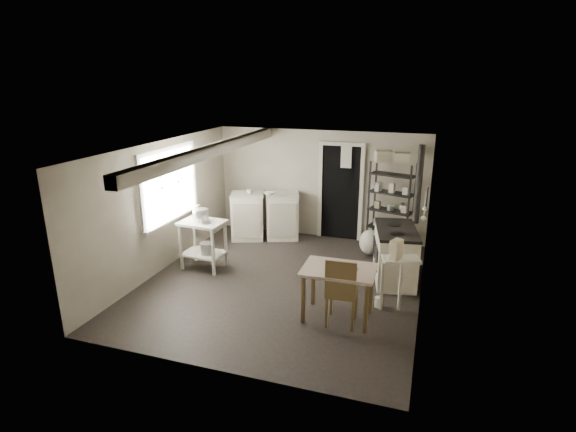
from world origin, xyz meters
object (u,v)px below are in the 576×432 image
(prep_table, at_px, (204,247))
(shelf_rack, at_px, (391,205))
(stockpot, at_px, (201,217))
(base_cabinets, at_px, (265,217))
(work_table, at_px, (338,294))
(chair, at_px, (342,292))
(flour_sack, at_px, (370,243))
(stove, at_px, (395,256))

(prep_table, distance_m, shelf_rack, 3.68)
(stockpot, bearing_deg, base_cabinets, 73.14)
(work_table, height_order, chair, chair)
(chair, xyz_separation_m, flour_sack, (0.01, 2.70, -0.24))
(flour_sack, bearing_deg, prep_table, -150.53)
(prep_table, height_order, work_table, prep_table)
(stockpot, height_order, stove, stockpot)
(stockpot, bearing_deg, prep_table, -48.35)
(chair, bearing_deg, stove, 68.97)
(prep_table, xyz_separation_m, chair, (2.78, -1.13, 0.08))
(shelf_rack, bearing_deg, work_table, -81.37)
(stockpot, height_order, base_cabinets, stockpot)
(stockpot, distance_m, flour_sack, 3.30)
(chair, height_order, flour_sack, chair)
(work_table, bearing_deg, flour_sack, 87.99)
(base_cabinets, xyz_separation_m, chair, (2.30, -2.98, 0.02))
(base_cabinets, bearing_deg, work_table, -72.42)
(chair, bearing_deg, flour_sack, 87.31)
(base_cabinets, relative_size, shelf_rack, 0.83)
(flour_sack, bearing_deg, stove, -61.23)
(prep_table, distance_m, base_cabinets, 1.92)
(stove, bearing_deg, base_cabinets, 144.32)
(shelf_rack, xyz_separation_m, work_table, (-0.41, -2.90, -0.57))
(base_cabinets, distance_m, work_table, 3.62)
(stove, xyz_separation_m, flour_sack, (-0.56, 1.01, -0.20))
(flour_sack, bearing_deg, shelf_rack, 45.73)
(prep_table, height_order, shelf_rack, shelf_rack)
(work_table, distance_m, flour_sack, 2.58)
(base_cabinets, distance_m, shelf_rack, 2.67)
(base_cabinets, xyz_separation_m, flour_sack, (2.31, -0.28, -0.22))
(shelf_rack, relative_size, work_table, 1.76)
(stockpot, bearing_deg, chair, -22.84)
(shelf_rack, bearing_deg, flour_sack, -117.63)
(flour_sack, bearing_deg, work_table, -92.01)
(base_cabinets, relative_size, work_table, 1.47)
(stockpot, xyz_separation_m, stove, (3.41, 0.49, -0.50))
(work_table, distance_m, chair, 0.18)
(shelf_rack, distance_m, stove, 1.45)
(stove, bearing_deg, shelf_rack, 88.74)
(prep_table, distance_m, flour_sack, 3.21)
(prep_table, relative_size, work_table, 0.87)
(stove, relative_size, flour_sack, 2.33)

